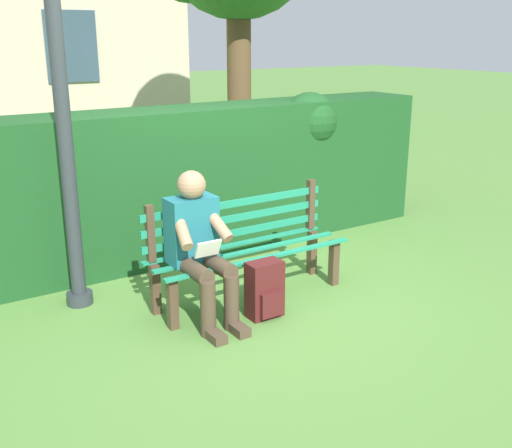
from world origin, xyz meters
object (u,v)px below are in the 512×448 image
at_px(person_seated, 199,244).
at_px(backpack, 265,290).
at_px(lamp_post, 57,53).
at_px(park_bench, 244,246).

bearing_deg(person_seated, backpack, 148.72).
xyz_separation_m(backpack, lamp_post, (1.15, -1.03, 1.78)).
distance_m(park_bench, person_seated, 0.57).
distance_m(person_seated, backpack, 0.63).
relative_size(park_bench, lamp_post, 0.52).
distance_m(park_bench, backpack, 0.50).
bearing_deg(backpack, person_seated, -31.28).
bearing_deg(lamp_post, backpack, 138.05).
distance_m(backpack, lamp_post, 2.36).
height_order(park_bench, person_seated, person_seated).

